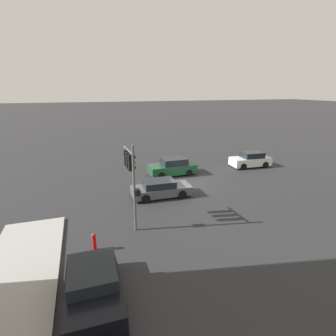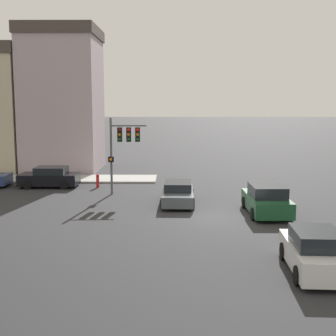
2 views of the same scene
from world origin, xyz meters
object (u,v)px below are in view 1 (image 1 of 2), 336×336
object	(u,v)px
crossing_car_0	(161,189)
parked_car_0	(93,286)
crossing_car_1	(251,160)
crossing_car_2	(172,167)
fire_hydrant	(94,241)
traffic_signal	(131,168)

from	to	relation	value
crossing_car_0	parked_car_0	distance (m)	10.17
crossing_car_1	crossing_car_2	distance (m)	8.37
crossing_car_2	fire_hydrant	size ratio (longest dim) A/B	4.64
traffic_signal	fire_hydrant	world-z (taller)	traffic_signal
traffic_signal	crossing_car_1	bearing A→B (deg)	28.09
traffic_signal	parked_car_0	xyz separation A→B (m)	(2.51, 5.39, -2.76)
crossing_car_0	crossing_car_2	world-z (taller)	crossing_car_2
crossing_car_0	fire_hydrant	bearing A→B (deg)	-131.49
crossing_car_0	crossing_car_2	distance (m)	5.23
crossing_car_2	crossing_car_0	bearing A→B (deg)	60.50
crossing_car_0	parked_car_0	bearing A→B (deg)	-119.46
traffic_signal	crossing_car_1	size ratio (longest dim) A/B	1.20
crossing_car_1	fire_hydrant	xyz separation A→B (m)	(15.88, 9.97, -0.22)
crossing_car_1	parked_car_0	distance (m)	20.87
traffic_signal	fire_hydrant	distance (m)	4.27
parked_car_0	fire_hydrant	world-z (taller)	parked_car_0
fire_hydrant	crossing_car_1	bearing A→B (deg)	-147.88
crossing_car_0	traffic_signal	bearing A→B (deg)	-127.53
crossing_car_1	fire_hydrant	bearing A→B (deg)	34.87
traffic_signal	crossing_car_0	distance (m)	5.14
traffic_signal	crossing_car_2	xyz separation A→B (m)	(-5.20, -7.93, -2.69)
crossing_car_1	fire_hydrant	size ratio (longest dim) A/B	4.39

